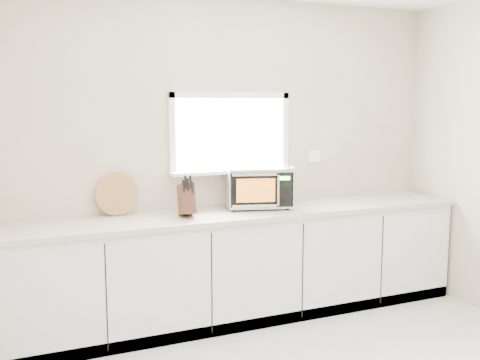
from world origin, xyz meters
TOP-DOWN VIEW (x-y plane):
  - back_wall at (0.00, 2.00)m, footprint 4.00×0.17m
  - cabinets at (0.00, 1.70)m, footprint 3.92×0.60m
  - countertop at (0.00, 1.69)m, footprint 3.92×0.64m
  - microwave at (0.19, 1.81)m, footprint 0.63×0.55m
  - knife_block at (-0.51, 1.67)m, footprint 0.13×0.24m
  - cutting_board at (-1.00, 1.94)m, footprint 0.34×0.08m
  - coffee_grinder at (0.34, 1.76)m, footprint 0.17×0.17m

SIDE VIEW (x-z plane):
  - cabinets at x=0.00m, z-range 0.00..0.88m
  - countertop at x=0.00m, z-range 0.88..0.92m
  - coffee_grinder at x=0.34m, z-range 0.92..1.16m
  - knife_block at x=-0.51m, z-range 0.90..1.23m
  - cutting_board at x=-1.00m, z-range 0.92..1.26m
  - microwave at x=0.19m, z-range 0.93..1.28m
  - back_wall at x=0.00m, z-range 0.01..2.71m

